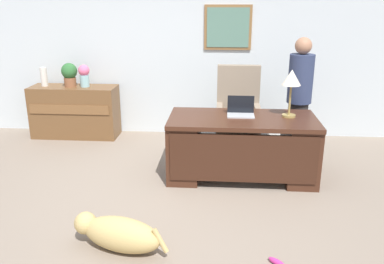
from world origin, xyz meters
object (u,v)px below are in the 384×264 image
credenza (75,111)px  armchair (238,115)px  dog_lying (118,233)px  desk (242,146)px  person_standing (299,98)px  desk_lamp (291,80)px  laptop (241,111)px  vase_with_flowers (84,75)px  dog_toy_bone (277,262)px  potted_plant (69,74)px  vase_empty (44,77)px

credenza → armchair: armchair is taller
armchair → dog_lying: (-1.09, -2.53, -0.37)m
desk → person_standing: bearing=43.0°
dog_lying → desk_lamp: 2.60m
laptop → dog_lying: bearing=-122.3°
desk → desk_lamp: desk_lamp is taller
desk → person_standing: size_ratio=1.07×
desk_lamp → armchair: bearing=124.9°
desk_lamp → vase_with_flowers: size_ratio=1.66×
dog_lying → dog_toy_bone: size_ratio=5.14×
armchair → dog_lying: armchair is taller
armchair → vase_with_flowers: size_ratio=3.57×
laptop → desk_lamp: size_ratio=0.57×
armchair → vase_with_flowers: 2.42m
desk → potted_plant: potted_plant is taller
vase_empty → dog_toy_bone: 4.57m
armchair → credenza: bearing=169.9°
desk → dog_toy_bone: size_ratio=10.25×
laptop → desk: bearing=-80.4°
vase_with_flowers → dog_toy_bone: 4.15m
vase_empty → potted_plant: 0.41m
credenza → armchair: (2.53, -0.45, 0.12)m
dog_lying → desk_lamp: bearing=45.9°
potted_plant → desk_lamp: bearing=-22.0°
dog_lying → dog_toy_bone: (1.35, -0.12, -0.13)m
person_standing → dog_lying: bearing=-129.1°
dog_lying → laptop: (1.09, 1.73, 0.65)m
laptop → dog_toy_bone: (0.26, -1.86, -0.78)m
person_standing → potted_plant: person_standing is taller
person_standing → laptop: person_standing is taller
armchair → potted_plant: (-2.56, 0.45, 0.47)m
vase_empty → potted_plant: bearing=0.0°
vase_with_flowers → desk_lamp: bearing=-23.6°
desk_lamp → potted_plant: 3.38m
dog_lying → vase_with_flowers: size_ratio=2.59×
desk_lamp → dog_toy_bone: size_ratio=3.29×
armchair → person_standing: size_ratio=0.74×
armchair → person_standing: bearing=-15.6°
dog_toy_bone → desk: bearing=97.7°
armchair → dog_toy_bone: size_ratio=7.07×
laptop → person_standing: bearing=36.3°
laptop → desk_lamp: 0.68m
vase_with_flowers → potted_plant: 0.23m
laptop → vase_with_flowers: (-2.33, 1.25, 0.18)m
dog_lying → vase_empty: bearing=122.2°
dog_lying → desk: bearing=55.1°
desk_lamp → laptop: bearing=178.0°
desk → dog_toy_bone: 1.78m
armchair → vase_empty: 3.03m
credenza → desk_lamp: bearing=-22.3°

